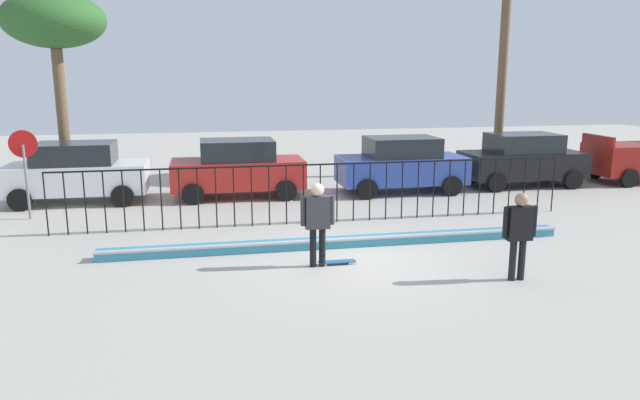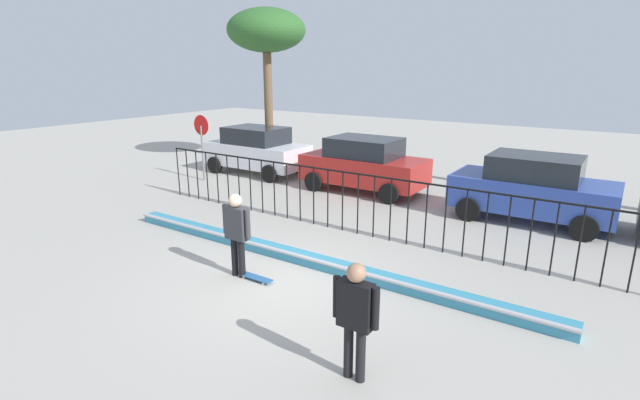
{
  "view_description": "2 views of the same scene",
  "coord_description": "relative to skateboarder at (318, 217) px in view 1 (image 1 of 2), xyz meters",
  "views": [
    {
      "loc": [
        -3.06,
        -12.04,
        4.02
      ],
      "look_at": [
        -0.43,
        1.27,
        1.11
      ],
      "focal_mm": 33.19,
      "sensor_mm": 36.0,
      "label": 1
    },
    {
      "loc": [
        5.73,
        -6.89,
        4.28
      ],
      "look_at": [
        -0.15,
        1.87,
        1.27
      ],
      "focal_mm": 26.46,
      "sensor_mm": 36.0,
      "label": 2
    }
  ],
  "objects": [
    {
      "name": "stop_sign",
      "position": [
        -7.16,
        5.67,
        0.54
      ],
      "size": [
        0.76,
        0.07,
        2.5
      ],
      "color": "slate",
      "rests_on": "ground"
    },
    {
      "name": "parked_car_red",
      "position": [
        -1.21,
        7.62,
        -0.1
      ],
      "size": [
        4.3,
        2.12,
        1.9
      ],
      "rotation": [
        0.0,
        0.0,
        -0.07
      ],
      "color": "#B2231E",
      "rests_on": "ground"
    },
    {
      "name": "ground_plane",
      "position": [
        0.79,
        0.26,
        -1.08
      ],
      "size": [
        60.0,
        60.0,
        0.0
      ],
      "primitive_type": "plane",
      "color": "#ADA89E"
    },
    {
      "name": "parked_car_blue",
      "position": [
        4.34,
        7.33,
        -0.1
      ],
      "size": [
        4.3,
        2.12,
        1.9
      ],
      "rotation": [
        0.0,
        0.0,
        0.07
      ],
      "color": "#2D479E",
      "rests_on": "ground"
    },
    {
      "name": "parked_car_white",
      "position": [
        -6.25,
        7.73,
        -0.1
      ],
      "size": [
        4.3,
        2.12,
        1.9
      ],
      "rotation": [
        0.0,
        0.0,
        0.03
      ],
      "color": "silver",
      "rests_on": "ground"
    },
    {
      "name": "skateboard",
      "position": [
        0.43,
        0.04,
        -1.02
      ],
      "size": [
        0.8,
        0.2,
        0.07
      ],
      "rotation": [
        0.0,
        0.0,
        -0.24
      ],
      "color": "#26598C",
      "rests_on": "ground"
    },
    {
      "name": "skateboarder",
      "position": [
        0.0,
        0.0,
        0.0
      ],
      "size": [
        0.73,
        0.27,
        1.8
      ],
      "rotation": [
        0.0,
        0.0,
        0.05
      ],
      "color": "black",
      "rests_on": "ground"
    },
    {
      "name": "parked_car_black",
      "position": [
        9.03,
        7.62,
        -0.1
      ],
      "size": [
        4.3,
        2.12,
        1.9
      ],
      "rotation": [
        0.0,
        0.0,
        -0.04
      ],
      "color": "black",
      "rests_on": "ground"
    },
    {
      "name": "perimeter_fence",
      "position": [
        0.79,
        3.67,
        -0.06
      ],
      "size": [
        14.04,
        0.04,
        1.64
      ],
      "color": "black",
      "rests_on": "ground"
    },
    {
      "name": "bowl_coping_ledge",
      "position": [
        0.79,
        1.32,
        -0.96
      ],
      "size": [
        11.0,
        0.4,
        0.27
      ],
      "color": "teal",
      "rests_on": "ground"
    },
    {
      "name": "palm_tree_short",
      "position": [
        -6.85,
        9.29,
        4.52
      ],
      "size": [
        3.26,
        3.26,
        6.59
      ],
      "color": "brown",
      "rests_on": "ground"
    },
    {
      "name": "camera_operator",
      "position": [
        3.71,
        -1.59,
        -0.02
      ],
      "size": [
        0.71,
        0.27,
        1.76
      ],
      "rotation": [
        0.0,
        0.0,
        2.15
      ],
      "color": "black",
      "rests_on": "ground"
    }
  ]
}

